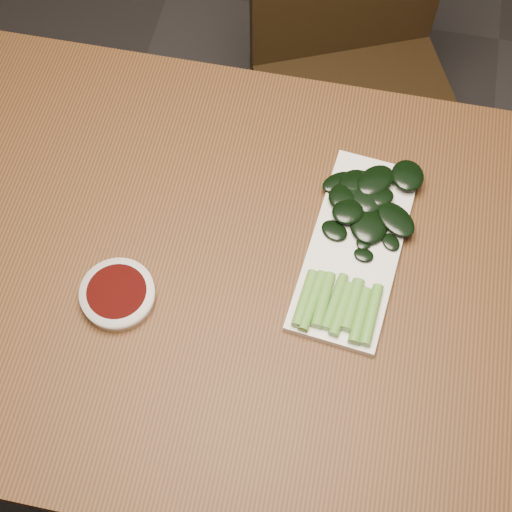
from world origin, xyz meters
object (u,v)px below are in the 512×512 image
(table, at_px, (247,290))
(serving_plate, at_px, (355,247))
(sauce_bowl, at_px, (118,295))
(gai_lan, at_px, (359,235))
(chair_far, at_px, (357,76))

(table, relative_size, serving_plate, 4.02)
(sauce_bowl, distance_m, gai_lan, 0.38)
(gai_lan, bearing_deg, chair_far, 94.52)
(chair_far, height_order, sauce_bowl, chair_far)
(sauce_bowl, relative_size, gai_lan, 0.34)
(sauce_bowl, bearing_deg, serving_plate, 24.58)
(table, distance_m, sauce_bowl, 0.22)
(table, bearing_deg, sauce_bowl, -155.13)
(chair_far, height_order, gai_lan, chair_far)
(gai_lan, bearing_deg, serving_plate, -97.02)
(table, height_order, chair_far, chair_far)
(table, distance_m, gai_lan, 0.21)
(table, height_order, gai_lan, gai_lan)
(chair_far, bearing_deg, serving_plate, -109.33)
(sauce_bowl, height_order, gai_lan, gai_lan)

